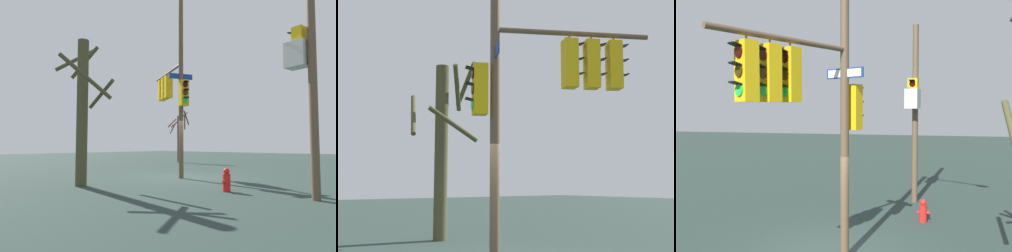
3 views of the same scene
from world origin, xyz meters
TOP-DOWN VIEW (x-y plane):
  - ground_plane at (0.00, 0.00)m, footprint 80.00×80.00m
  - main_signal_pole_assembly at (0.09, -0.83)m, footprint 4.74×3.78m
  - secondary_pole_assembly at (1.78, 5.69)m, footprint 0.59×0.85m
  - fire_hydrant at (2.17, 3.39)m, footprint 0.38×0.24m
  - bare_tree_behind_pole at (-8.35, -7.54)m, footprint 1.83×1.94m
  - bare_tree_across_street at (4.55, -1.05)m, footprint 2.15×2.18m

SIDE VIEW (x-z plane):
  - ground_plane at x=0.00m, z-range 0.00..0.00m
  - fire_hydrant at x=2.17m, z-range -0.02..0.71m
  - bare_tree_behind_pole at x=-8.35m, z-range 0.08..4.33m
  - bare_tree_across_street at x=4.55m, z-range 0.18..5.48m
  - secondary_pole_assembly at x=1.78m, z-range 0.33..7.11m
  - main_signal_pole_assembly at x=0.09m, z-range 0.16..9.19m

